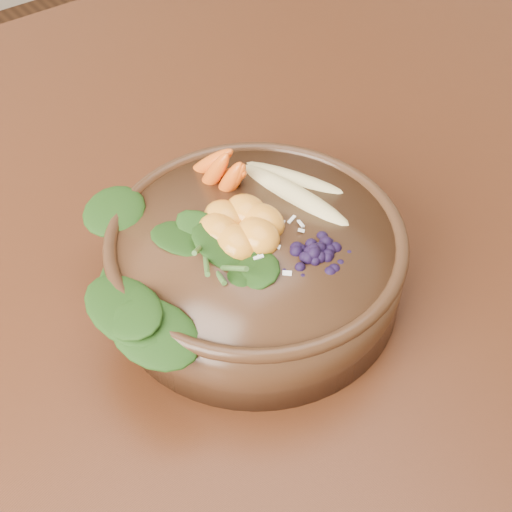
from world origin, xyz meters
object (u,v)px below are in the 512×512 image
Objects in this scene: stoneware_bowl at (256,264)px; carrot_cluster at (215,148)px; kale_heap at (176,225)px; mandarin_cluster at (241,216)px; blueberry_pile at (315,242)px; dining_table at (298,198)px; banana_halves at (294,175)px.

carrot_cluster is (0.02, 0.08, 0.07)m from stoneware_bowl.
kale_heap is 0.06m from mandarin_cluster.
mandarin_cluster is (-0.02, -0.07, -0.02)m from carrot_cluster.
stoneware_bowl is at bearing 115.35° from blueberry_pile.
dining_table is 19.88× the size of mandarin_cluster.
carrot_cluster is at bearing 113.06° from banana_halves.
blueberry_pile is at bearing -45.71° from kale_heap.
carrot_cluster is 0.47× the size of banana_halves.
blueberry_pile is at bearing -64.65° from stoneware_bowl.
stoneware_bowl is 0.05m from mandarin_cluster.
stoneware_bowl is 0.11m from carrot_cluster.
carrot_cluster is (-0.16, -0.07, 0.20)m from dining_table.
stoneware_bowl is at bearing -177.26° from banana_halves.
banana_halves is at bearing 60.97° from blueberry_pile.
dining_table is 0.29m from mandarin_cluster.
stoneware_bowl is at bearing -30.64° from kale_heap.
mandarin_cluster is 0.07m from blueberry_pile.
kale_heap reaches higher than banana_halves.
dining_table is 0.32m from kale_heap.
blueberry_pile reaches higher than dining_table.
kale_heap reaches higher than stoneware_bowl.
banana_halves is at bearing -133.16° from dining_table.
dining_table is 10.78× the size of banana_halves.
carrot_cluster is at bearing 92.94° from blueberry_pile.
blueberry_pile reaches higher than banana_halves.
blueberry_pile is (0.03, -0.06, 0.00)m from mandarin_cluster.
banana_halves is (0.05, -0.05, -0.02)m from carrot_cluster.
carrot_cluster is 0.13m from blueberry_pile.
mandarin_cluster is (-0.18, -0.14, 0.18)m from dining_table.
banana_halves is at bearing -66.94° from carrot_cluster.
stoneware_bowl is 0.07m from blueberry_pile.
kale_heap is 1.42× the size of blueberry_pile.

